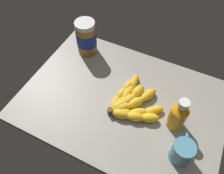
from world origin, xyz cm
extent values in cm
cube|color=gray|center=(0.00, 0.00, -1.54)|extent=(79.94, 56.27, 3.08)
ellipsoid|color=gold|center=(-2.65, 7.18, 1.84)|extent=(7.35, 4.80, 3.67)
ellipsoid|color=gold|center=(-7.94, 5.89, 1.84)|extent=(7.61, 5.55, 3.67)
ellipsoid|color=gold|center=(-13.02, 3.93, 1.84)|extent=(7.73, 6.20, 3.67)
ellipsoid|color=gold|center=(-2.76, 6.18, 1.57)|extent=(8.38, 5.82, 3.14)
ellipsoid|color=gold|center=(-8.30, 3.41, 1.57)|extent=(8.27, 6.70, 3.14)
ellipsoid|color=gold|center=(-13.34, -0.20, 1.57)|extent=(7.96, 7.41, 3.14)
ellipsoid|color=gold|center=(-1.77, 4.66, 1.83)|extent=(8.12, 8.09, 3.66)
ellipsoid|color=gold|center=(-5.77, -0.10, 1.83)|extent=(7.47, 8.49, 3.66)
ellipsoid|color=gold|center=(-8.86, -5.49, 1.83)|extent=(6.58, 8.62, 3.66)
ellipsoid|color=gold|center=(-0.61, 4.33, 1.89)|extent=(6.64, 7.64, 3.77)
ellipsoid|color=gold|center=(-2.96, -0.43, 1.89)|extent=(5.96, 7.57, 3.77)
ellipsoid|color=gold|center=(-4.53, -5.49, 1.89)|extent=(5.14, 7.32, 3.77)
ellipsoid|color=gold|center=(0.23, 3.39, 1.58)|extent=(5.22, 8.56, 3.16)
ellipsoid|color=gold|center=(-0.99, -2.88, 1.58)|extent=(4.01, 8.30, 3.16)
ellipsoid|color=gold|center=(-1.15, -9.26, 1.58)|extent=(3.62, 8.18, 3.16)
ellipsoid|color=gold|center=(1.45, 3.77, 1.57)|extent=(3.22, 6.64, 3.14)
ellipsoid|color=gold|center=(1.07, -1.48, 1.57)|extent=(3.98, 6.95, 3.14)
ellipsoid|color=gold|center=(0.06, -6.65, 1.57)|extent=(4.68, 7.17, 3.14)
cylinder|color=brown|center=(1.51, 7.91, 1.80)|extent=(2.00, 2.00, 3.00)
cylinder|color=#9E602D|center=(26.29, -18.16, 7.13)|extent=(8.93, 8.93, 14.26)
cylinder|color=navy|center=(26.29, -18.16, 7.84)|extent=(9.11, 9.11, 6.42)
cylinder|color=silver|center=(26.29, -18.16, 15.31)|extent=(8.80, 8.80, 2.09)
cylinder|color=orange|center=(-21.86, 1.30, 5.03)|extent=(6.18, 6.18, 10.05)
cone|color=orange|center=(-21.86, 1.30, 11.40)|extent=(6.18, 6.18, 2.70)
cylinder|color=white|center=(-21.86, 1.30, 13.96)|extent=(3.64, 3.64, 2.41)
cylinder|color=teal|center=(-26.78, 12.55, 4.46)|extent=(7.08, 7.08, 8.93)
torus|color=teal|center=(-26.58, 7.82, 4.91)|extent=(1.20, 4.97, 4.93)
camera|label=1|loc=(-17.45, 44.76, 73.39)|focal=34.88mm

